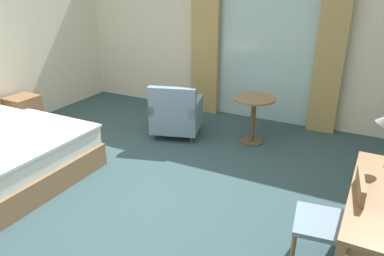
# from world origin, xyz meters

# --- Properties ---
(ground) EXTENTS (6.36, 6.53, 0.10)m
(ground) POSITION_xyz_m (0.00, 0.00, -0.05)
(ground) COLOR #334C51
(wall_back) EXTENTS (5.96, 0.12, 2.61)m
(wall_back) POSITION_xyz_m (0.00, 3.01, 1.31)
(wall_back) COLOR silver
(wall_back) RESTS_ON ground
(balcony_glass_door) EXTENTS (1.57, 0.02, 2.30)m
(balcony_glass_door) POSITION_xyz_m (0.57, 2.93, 1.15)
(balcony_glass_door) COLOR silver
(balcony_glass_door) RESTS_ON ground
(curtain_panel_left) EXTENTS (0.49, 0.10, 2.39)m
(curtain_panel_left) POSITION_xyz_m (-0.44, 2.83, 1.19)
(curtain_panel_left) COLOR tan
(curtain_panel_left) RESTS_ON ground
(curtain_panel_right) EXTENTS (0.42, 0.10, 2.39)m
(curtain_panel_right) POSITION_xyz_m (1.57, 2.83, 1.19)
(curtain_panel_right) COLOR tan
(curtain_panel_right) RESTS_ON ground
(nightstand) EXTENTS (0.40, 0.44, 0.53)m
(nightstand) POSITION_xyz_m (-2.59, 0.77, 0.27)
(nightstand) COLOR olive
(nightstand) RESTS_ON ground
(desk_chair) EXTENTS (0.50, 0.50, 0.89)m
(desk_chair) POSITION_xyz_m (2.13, -0.22, 0.50)
(desk_chair) COLOR gray
(desk_chair) RESTS_ON ground
(armchair_by_window) EXTENTS (0.85, 0.86, 0.82)m
(armchair_by_window) POSITION_xyz_m (-0.34, 1.64, 0.33)
(armchair_by_window) COLOR gray
(armchair_by_window) RESTS_ON ground
(round_cafe_table) EXTENTS (0.58, 0.58, 0.68)m
(round_cafe_table) POSITION_xyz_m (0.76, 1.91, 0.50)
(round_cafe_table) COLOR olive
(round_cafe_table) RESTS_ON ground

